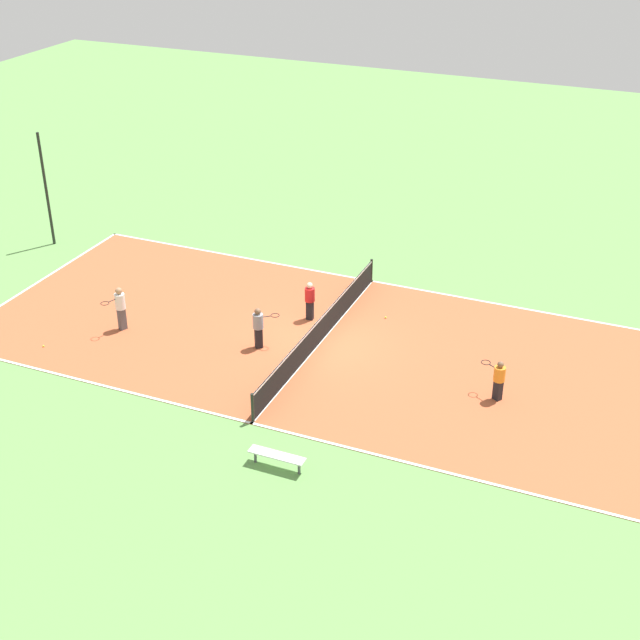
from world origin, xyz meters
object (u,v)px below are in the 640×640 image
player_near_white (120,306)px  player_coach_red (310,299)px  tennis_net (320,330)px  player_center_orange (499,378)px  player_baseline_gray (259,325)px  tennis_ball_near_net (43,346)px  tennis_ball_far_baseline (386,317)px  fence_post_back_right (46,190)px  bench (277,456)px

player_near_white → player_coach_red: 6.71m
tennis_net → player_center_orange: (-1.11, -6.46, 0.27)m
player_baseline_gray → tennis_ball_near_net: player_baseline_gray is taller
tennis_ball_far_baseline → fence_post_back_right: size_ratio=0.01×
player_baseline_gray → tennis_ball_near_net: size_ratio=22.15×
tennis_ball_near_net → fence_post_back_right: fence_post_back_right is taller
tennis_net → player_coach_red: bearing=35.1°
player_near_white → tennis_net: bearing=126.7°
player_coach_red → tennis_ball_near_net: size_ratio=21.64×
bench → player_near_white: size_ratio=1.01×
tennis_net → player_center_orange: 6.56m
player_near_white → tennis_ball_near_net: bearing=-18.4°
fence_post_back_right → player_coach_red: bearing=-98.8°
player_baseline_gray → fence_post_back_right: fence_post_back_right is taller
tennis_ball_far_baseline → fence_post_back_right: (0.87, 15.42, 2.40)m
bench → fence_post_back_right: (10.28, 15.51, 2.07)m
player_near_white → fence_post_back_right: fence_post_back_right is taller
player_near_white → fence_post_back_right: (5.27, 7.06, 1.50)m
player_center_orange → player_near_white: bearing=34.2°
bench → player_center_orange: size_ratio=1.20×
bench → fence_post_back_right: fence_post_back_right is taller
tennis_net → fence_post_back_right: fence_post_back_right is taller
bench → tennis_ball_near_net: bearing=-15.6°
bench → tennis_net: bearing=-76.8°
player_baseline_gray → fence_post_back_right: size_ratio=0.31×
player_center_orange → tennis_ball_near_net: bearing=41.9°
player_baseline_gray → player_coach_red: 2.66m
tennis_ball_near_net → player_near_white: bearing=-39.9°
player_near_white → player_center_orange: (0.76, -13.30, -0.17)m
tennis_net → player_center_orange: player_center_orange is taller
player_coach_red → tennis_ball_near_net: 9.40m
player_baseline_gray → tennis_ball_far_baseline: size_ratio=22.15×
bench → player_near_white: 9.84m
bench → player_coach_red: player_coach_red is taller
player_center_orange → fence_post_back_right: fence_post_back_right is taller
player_coach_red → fence_post_back_right: (1.99, 12.90, 1.61)m
player_baseline_gray → player_coach_red: size_ratio=1.02×
player_coach_red → tennis_net: bearing=117.7°
player_near_white → tennis_ball_far_baseline: (4.40, -8.37, -0.90)m
player_baseline_gray → player_center_orange: bearing=-39.5°
player_baseline_gray → tennis_ball_far_baseline: bearing=8.2°
tennis_ball_near_net → fence_post_back_right: 9.40m
tennis_ball_near_net → bench: bearing=-105.6°
tennis_net → bench: size_ratio=6.33×
player_center_orange → tennis_ball_far_baseline: (3.65, 4.93, -0.73)m
player_near_white → player_center_orange: player_near_white is taller
player_baseline_gray → player_near_white: bearing=148.7°
player_center_orange → player_coach_red: bearing=12.3°
fence_post_back_right → tennis_ball_near_net: bearing=-144.6°
tennis_net → bench: 7.06m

